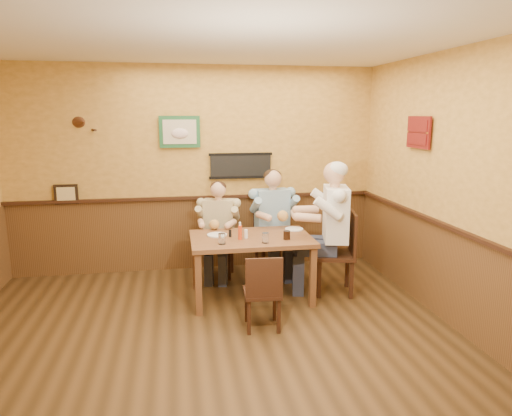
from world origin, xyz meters
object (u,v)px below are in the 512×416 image
(chair_near_side, at_px, (262,291))
(diner_white_elder, at_px, (335,235))
(chair_right_end, at_px, (334,253))
(water_glass_mid, at_px, (265,238))
(chair_back_right, at_px, (272,242))
(pepper_shaker, at_px, (230,233))
(cola_tumbler, at_px, (287,235))
(dining_table, at_px, (251,244))
(hot_sauce_bottle, at_px, (240,232))
(salt_shaker, at_px, (246,234))
(chair_back_left, at_px, (219,247))
(diner_tan_shirt, at_px, (219,234))
(water_glass_left, at_px, (222,239))
(diner_blue_polo, at_px, (272,228))

(chair_near_side, relative_size, diner_white_elder, 0.55)
(chair_right_end, distance_m, water_glass_mid, 0.99)
(chair_back_right, bearing_deg, pepper_shaker, -137.16)
(water_glass_mid, xyz_separation_m, cola_tumbler, (0.27, 0.10, -0.01))
(dining_table, xyz_separation_m, hot_sauce_bottle, (-0.14, -0.10, 0.18))
(cola_tumbler, distance_m, salt_shaker, 0.47)
(dining_table, height_order, chair_right_end, chair_right_end)
(dining_table, relative_size, chair_back_left, 1.72)
(chair_right_end, distance_m, diner_white_elder, 0.22)
(chair_back_right, distance_m, diner_white_elder, 1.04)
(diner_tan_shirt, relative_size, pepper_shaker, 14.02)
(chair_back_left, height_order, cola_tumbler, cola_tumbler)
(hot_sauce_bottle, bearing_deg, water_glass_left, -145.81)
(water_glass_left, xyz_separation_m, water_glass_mid, (0.48, -0.04, -0.00))
(chair_right_end, xyz_separation_m, water_glass_mid, (-0.91, -0.27, 0.30))
(chair_back_right, bearing_deg, chair_near_side, -111.10)
(pepper_shaker, bearing_deg, hot_sauce_bottle, -53.38)
(diner_tan_shirt, height_order, water_glass_left, diner_tan_shirt)
(diner_tan_shirt, bearing_deg, hot_sauce_bottle, -66.32)
(chair_back_right, bearing_deg, diner_blue_polo, 0.00)
(dining_table, distance_m, salt_shaker, 0.17)
(dining_table, relative_size, water_glass_left, 11.67)
(water_glass_mid, bearing_deg, salt_shaker, 127.69)
(dining_table, distance_m, water_glass_left, 0.47)
(dining_table, distance_m, diner_tan_shirt, 0.85)
(hot_sauce_bottle, bearing_deg, dining_table, 34.11)
(chair_near_side, xyz_separation_m, water_glass_mid, (0.13, 0.50, 0.41))
(water_glass_left, bearing_deg, pepper_shaker, 66.40)
(chair_near_side, xyz_separation_m, hot_sauce_bottle, (-0.12, 0.70, 0.44))
(chair_back_right, distance_m, chair_near_side, 1.63)
(water_glass_left, bearing_deg, diner_blue_polo, 52.80)
(diner_white_elder, bearing_deg, salt_shaker, -74.57)
(chair_back_right, height_order, salt_shaker, chair_back_right)
(chair_back_left, bearing_deg, chair_right_end, -17.86)
(chair_right_end, distance_m, hot_sauce_bottle, 1.21)
(hot_sauce_bottle, bearing_deg, diner_blue_polo, 57.54)
(chair_back_left, bearing_deg, pepper_shaker, -71.92)
(chair_near_side, bearing_deg, chair_right_end, -139.08)
(chair_near_side, distance_m, pepper_shaker, 0.95)
(water_glass_left, bearing_deg, water_glass_mid, -4.97)
(chair_back_left, height_order, pepper_shaker, pepper_shaker)
(hot_sauce_bottle, xyz_separation_m, pepper_shaker, (-0.10, 0.13, -0.05))
(chair_back_right, xyz_separation_m, diner_tan_shirt, (-0.72, 0.01, 0.13))
(salt_shaker, relative_size, pepper_shaker, 1.22)
(chair_right_end, relative_size, water_glass_mid, 8.78)
(salt_shaker, bearing_deg, dining_table, 38.74)
(water_glass_left, bearing_deg, chair_back_right, 52.80)
(chair_right_end, height_order, pepper_shaker, chair_right_end)
(diner_white_elder, height_order, water_glass_mid, diner_white_elder)
(chair_near_side, distance_m, diner_white_elder, 1.34)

